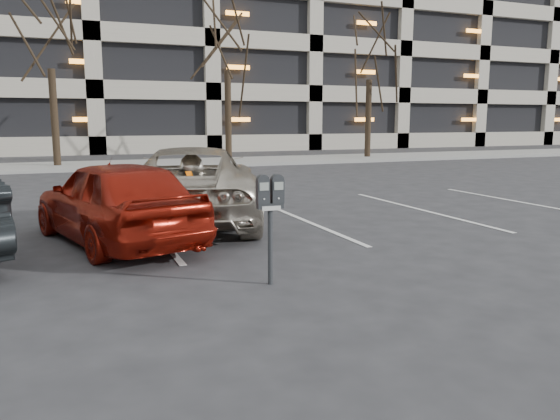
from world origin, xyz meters
TOP-DOWN VIEW (x-y plane):
  - ground at (0.00, 0.00)m, footprint 140.00×140.00m
  - sidewalk at (0.00, 16.00)m, footprint 80.00×4.00m
  - stall_lines at (-1.40, 2.30)m, footprint 16.90×5.20m
  - parking_garage at (12.00, 33.84)m, footprint 52.00×20.00m
  - tree_b at (-3.00, 16.00)m, footprint 3.73×3.73m
  - tree_c at (4.00, 16.00)m, footprint 3.86×3.86m
  - tree_d at (11.00, 16.00)m, footprint 3.68×3.68m
  - parking_meter at (-0.62, -1.46)m, footprint 0.33×0.14m
  - suv_silver at (-0.54, 2.84)m, footprint 3.57×5.46m
  - car_red at (-2.07, 1.41)m, footprint 2.58×4.16m

SIDE VIEW (x-z plane):
  - ground at x=0.00m, z-range 0.00..0.00m
  - stall_lines at x=-1.40m, z-range 0.00..0.01m
  - sidewalk at x=0.00m, z-range 0.00..0.12m
  - car_red at x=-2.07m, z-range 0.00..1.32m
  - suv_silver at x=-0.54m, z-range 0.00..1.40m
  - parking_meter at x=-0.62m, z-range 0.33..1.58m
  - tree_d at x=11.00m, z-range 1.86..10.23m
  - tree_b at x=-3.00m, z-range 1.89..10.36m
  - tree_c at x=4.00m, z-range 1.95..10.71m
  - parking_garage at x=12.00m, z-range -0.24..18.76m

